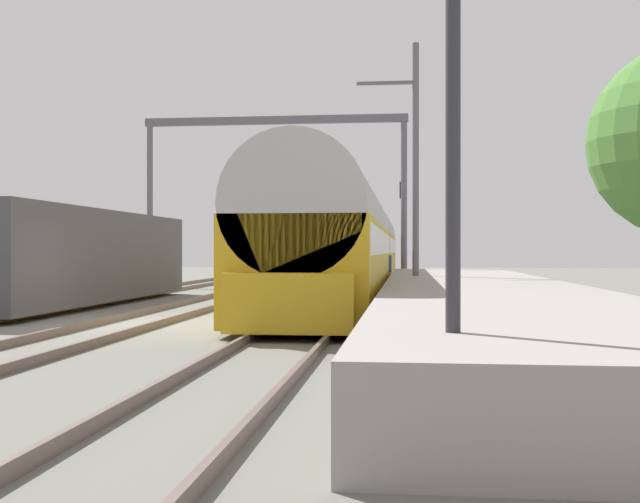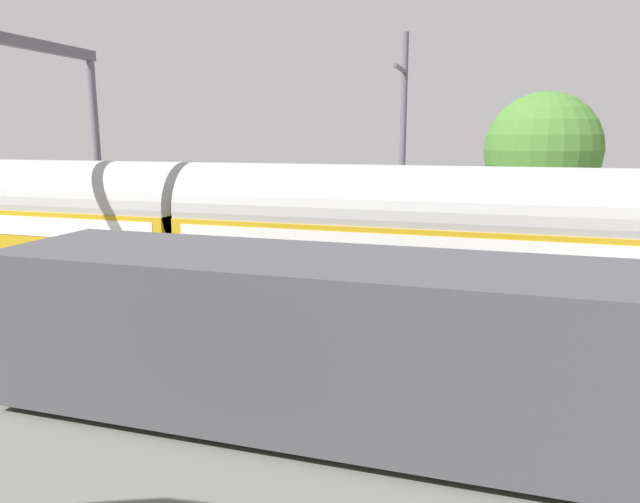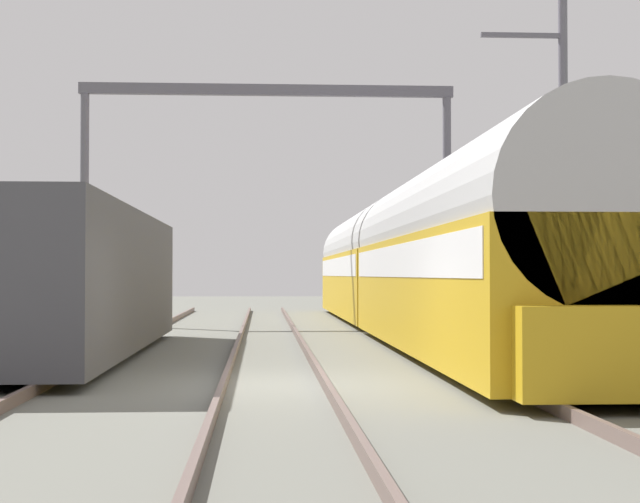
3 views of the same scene
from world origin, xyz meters
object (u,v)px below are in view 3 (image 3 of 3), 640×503
passenger_train (410,262)px  person_crossing (463,296)px  railway_signal_far (414,229)px  freight_car (72,282)px  catenary_gantry (268,153)px

passenger_train → person_crossing: size_ratio=18.99×
person_crossing → railway_signal_far: size_ratio=0.32×
freight_car → catenary_gantry: 13.96m
freight_car → person_crossing: 11.57m
catenary_gantry → railway_signal_far: bearing=48.2°
passenger_train → person_crossing: bearing=-28.6°
passenger_train → catenary_gantry: bearing=128.1°
freight_car → railway_signal_far: railway_signal_far is taller
person_crossing → freight_car: bearing=34.1°
person_crossing → catenary_gantry: size_ratio=0.14×
railway_signal_far → catenary_gantry: catenary_gantry is taller
freight_car → railway_signal_far: bearing=63.1°
passenger_train → freight_car: passenger_train is taller
railway_signal_far → catenary_gantry: size_ratio=0.44×
freight_car → railway_signal_far: (9.78, 19.29, 1.94)m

